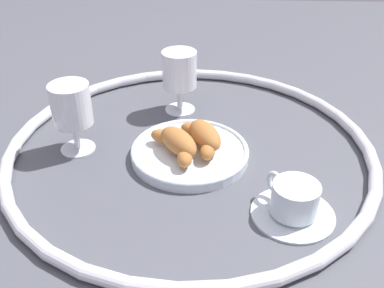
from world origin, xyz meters
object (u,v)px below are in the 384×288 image
object	(u,v)px
juice_glass_right	(179,73)
croissant_large	(204,136)
juice_glass_left	(72,107)
pastry_plate	(192,152)
coffee_cup_near	(294,202)
croissant_small	(177,143)

from	to	relation	value
juice_glass_right	croissant_large	bearing A→B (deg)	-162.08
juice_glass_right	juice_glass_left	bearing A→B (deg)	131.10
croissant_large	juice_glass_right	bearing A→B (deg)	17.92
pastry_plate	croissant_large	size ratio (longest dim) A/B	1.82
coffee_cup_near	juice_glass_left	distance (m)	0.44
croissant_large	juice_glass_left	bearing A→B (deg)	87.59
pastry_plate	juice_glass_right	xyz separation A→B (m)	(0.19, 0.04, 0.08)
juice_glass_left	pastry_plate	bearing A→B (deg)	-95.49
croissant_small	coffee_cup_near	bearing A→B (deg)	-126.03
coffee_cup_near	croissant_small	bearing A→B (deg)	53.97
pastry_plate	croissant_large	world-z (taller)	croissant_large
coffee_cup_near	juice_glass_left	size ratio (longest dim) A/B	0.97
croissant_small	juice_glass_right	size ratio (longest dim) A/B	0.85
coffee_cup_near	juice_glass_left	world-z (taller)	juice_glass_left
croissant_small	juice_glass_right	bearing A→B (deg)	2.51
pastry_plate	croissant_small	size ratio (longest dim) A/B	1.90
croissant_large	pastry_plate	bearing A→B (deg)	117.89
croissant_large	coffee_cup_near	distance (m)	0.23
croissant_large	croissant_small	distance (m)	0.05
pastry_plate	croissant_small	xyz separation A→B (m)	(-0.01, 0.03, 0.03)
juice_glass_right	pastry_plate	bearing A→B (deg)	-169.23
juice_glass_left	croissant_small	bearing A→B (deg)	-100.29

